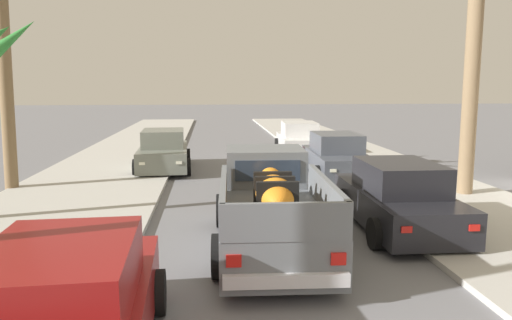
# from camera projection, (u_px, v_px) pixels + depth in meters

# --- Properties ---
(sidewalk_left) EXTENTS (4.68, 60.00, 0.12)m
(sidewalk_left) POSITION_uv_depth(u_px,v_px,m) (86.00, 190.00, 14.42)
(sidewalk_left) COLOR #B2AFA8
(sidewalk_left) RESTS_ON ground
(sidewalk_right) EXTENTS (4.68, 60.00, 0.12)m
(sidewalk_right) POSITION_uv_depth(u_px,v_px,m) (407.00, 183.00, 15.39)
(sidewalk_right) COLOR #B2AFA8
(sidewalk_right) RESTS_ON ground
(curb_left) EXTENTS (0.16, 60.00, 0.10)m
(curb_left) POSITION_uv_depth(u_px,v_px,m) (117.00, 190.00, 14.51)
(curb_left) COLOR silver
(curb_left) RESTS_ON ground
(curb_right) EXTENTS (0.16, 60.00, 0.10)m
(curb_right) POSITION_uv_depth(u_px,v_px,m) (379.00, 184.00, 15.30)
(curb_right) COLOR silver
(curb_right) RESTS_ON ground
(pickup_truck) EXTENTS (2.37, 5.28, 1.80)m
(pickup_truck) POSITION_uv_depth(u_px,v_px,m) (270.00, 206.00, 9.44)
(pickup_truck) COLOR slate
(pickup_truck) RESTS_ON ground
(car_left_near) EXTENTS (2.10, 4.29, 1.54)m
(car_left_near) POSITION_uv_depth(u_px,v_px,m) (336.00, 157.00, 16.73)
(car_left_near) COLOR #474C56
(car_left_near) RESTS_ON ground
(car_right_near) EXTENTS (2.17, 4.32, 1.54)m
(car_right_near) POSITION_uv_depth(u_px,v_px,m) (65.00, 315.00, 5.17)
(car_right_near) COLOR maroon
(car_right_near) RESTS_ON ground
(car_left_mid) EXTENTS (2.06, 4.28, 1.54)m
(car_left_mid) POSITION_uv_depth(u_px,v_px,m) (397.00, 198.00, 10.58)
(car_left_mid) COLOR black
(car_left_mid) RESTS_ON ground
(car_right_mid) EXTENTS (2.18, 4.32, 1.54)m
(car_right_mid) POSITION_uv_depth(u_px,v_px,m) (164.00, 152.00, 18.08)
(car_right_mid) COLOR slate
(car_right_mid) RESTS_ON ground
(car_right_far) EXTENTS (2.20, 4.33, 1.54)m
(car_right_far) POSITION_uv_depth(u_px,v_px,m) (299.00, 140.00, 22.08)
(car_right_far) COLOR silver
(car_right_far) RESTS_ON ground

